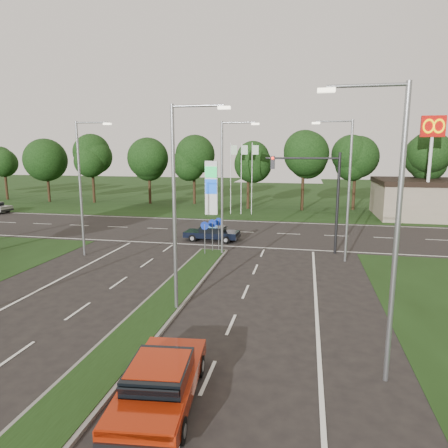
# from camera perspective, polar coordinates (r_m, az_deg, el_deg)

# --- Properties ---
(ground) EXTENTS (160.00, 160.00, 0.00)m
(ground) POSITION_cam_1_polar(r_m,az_deg,el_deg) (13.97, -18.46, -20.69)
(ground) COLOR black
(ground) RESTS_ON ground
(verge_far) EXTENTS (160.00, 50.00, 0.02)m
(verge_far) POSITION_cam_1_polar(r_m,az_deg,el_deg) (65.93, 6.06, 4.17)
(verge_far) COLOR black
(verge_far) RESTS_ON ground
(cross_road) EXTENTS (160.00, 12.00, 0.02)m
(cross_road) POSITION_cam_1_polar(r_m,az_deg,el_deg) (35.54, 1.12, -1.11)
(cross_road) COLOR black
(cross_road) RESTS_ON ground
(median_kerb) EXTENTS (2.00, 26.00, 0.12)m
(median_kerb) POSITION_cam_1_polar(r_m,az_deg,el_deg) (17.10, -11.60, -14.12)
(median_kerb) COLOR slate
(median_kerb) RESTS_ON ground
(streetlight_median_near) EXTENTS (2.53, 0.22, 9.00)m
(streetlight_median_near) POSITION_cam_1_polar(r_m,az_deg,el_deg) (17.21, -6.52, 3.60)
(streetlight_median_near) COLOR gray
(streetlight_median_near) RESTS_ON ground
(streetlight_median_far) EXTENTS (2.53, 0.22, 9.00)m
(streetlight_median_far) POSITION_cam_1_polar(r_m,az_deg,el_deg) (26.85, 0.14, 6.10)
(streetlight_median_far) COLOR gray
(streetlight_median_far) RESTS_ON ground
(streetlight_left_far) EXTENTS (2.53, 0.22, 9.00)m
(streetlight_left_far) POSITION_cam_1_polar(r_m,az_deg,el_deg) (28.38, -19.55, 5.73)
(streetlight_left_far) COLOR gray
(streetlight_left_far) RESTS_ON ground
(streetlight_right_far) EXTENTS (2.53, 0.22, 9.00)m
(streetlight_right_far) POSITION_cam_1_polar(r_m,az_deg,el_deg) (26.43, 17.03, 5.58)
(streetlight_right_far) COLOR gray
(streetlight_right_far) RESTS_ON ground
(streetlight_right_near) EXTENTS (2.53, 0.22, 9.00)m
(streetlight_right_near) POSITION_cam_1_polar(r_m,az_deg,el_deg) (12.65, 22.71, 0.41)
(streetlight_right_near) COLOR gray
(streetlight_right_near) RESTS_ON ground
(traffic_signal) EXTENTS (5.10, 0.42, 7.00)m
(traffic_signal) POSITION_cam_1_polar(r_m,az_deg,el_deg) (28.35, 13.36, 5.18)
(traffic_signal) COLOR black
(traffic_signal) RESTS_ON ground
(median_signs) EXTENTS (1.16, 1.76, 2.38)m
(median_signs) POSITION_cam_1_polar(r_m,az_deg,el_deg) (27.91, -1.72, -0.72)
(median_signs) COLOR gray
(median_signs) RESTS_ON ground
(gas_pylon) EXTENTS (5.80, 1.26, 8.00)m
(gas_pylon) POSITION_cam_1_polar(r_m,az_deg,el_deg) (44.62, -1.54, 5.39)
(gas_pylon) COLOR silver
(gas_pylon) RESTS_ON ground
(mcdonalds_sign) EXTENTS (2.20, 0.47, 10.40)m
(mcdonalds_sign) POSITION_cam_1_polar(r_m,az_deg,el_deg) (43.80, 27.56, 10.42)
(mcdonalds_sign) COLOR silver
(mcdonalds_sign) RESTS_ON ground
(treeline_far) EXTENTS (6.00, 6.00, 9.90)m
(treeline_far) POSITION_cam_1_polar(r_m,az_deg,el_deg) (50.56, 4.61, 10.07)
(treeline_far) COLOR black
(treeline_far) RESTS_ON ground
(red_sedan) EXTENTS (2.42, 4.89, 1.30)m
(red_sedan) POSITION_cam_1_polar(r_m,az_deg,el_deg) (12.23, -9.10, -21.29)
(red_sedan) COLOR #951E08
(red_sedan) RESTS_ON ground
(navy_sedan) EXTENTS (4.33, 1.89, 1.18)m
(navy_sedan) POSITION_cam_1_polar(r_m,az_deg,el_deg) (31.89, -1.72, -1.30)
(navy_sedan) COLOR black
(navy_sedan) RESTS_ON ground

